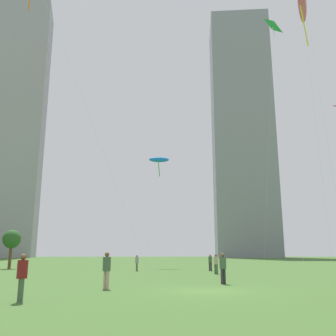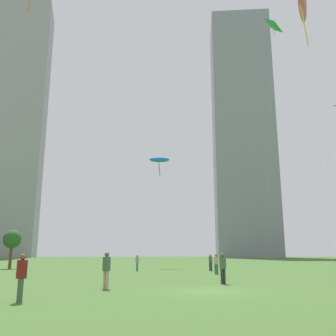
{
  "view_description": "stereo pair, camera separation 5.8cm",
  "coord_description": "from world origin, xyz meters",
  "px_view_note": "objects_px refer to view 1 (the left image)",
  "views": [
    {
      "loc": [
        -2.98,
        -18.81,
        1.86
      ],
      "look_at": [
        -1.61,
        7.51,
        7.84
      ],
      "focal_mm": 39.64,
      "sensor_mm": 36.0,
      "label": 1
    },
    {
      "loc": [
        -2.92,
        -18.81,
        1.86
      ],
      "look_at": [
        -1.61,
        7.51,
        7.84
      ],
      "focal_mm": 39.64,
      "sensor_mm": 36.0,
      "label": 2
    }
  ],
  "objects_px": {
    "person_standing_1": "(210,261)",
    "person_standing_2": "(137,262)",
    "park_tree_1": "(12,240)",
    "distant_highrise_0": "(242,133)",
    "kite_flying_2": "(302,3)",
    "person_standing_4": "(22,274)",
    "person_standing_3": "(223,266)",
    "person_standing_5": "(107,268)",
    "distant_highrise_1": "(9,123)",
    "person_standing_0": "(216,263)",
    "kite_flying_0": "(159,160)",
    "kite_flying_1": "(273,27)"
  },
  "relations": [
    {
      "from": "person_standing_3",
      "to": "kite_flying_1",
      "type": "bearing_deg",
      "value": -149.18
    },
    {
      "from": "person_standing_4",
      "to": "distant_highrise_0",
      "type": "bearing_deg",
      "value": 126.92
    },
    {
      "from": "person_standing_0",
      "to": "person_standing_3",
      "type": "relative_size",
      "value": 0.94
    },
    {
      "from": "person_standing_3",
      "to": "person_standing_5",
      "type": "height_order",
      "value": "person_standing_5"
    },
    {
      "from": "person_standing_4",
      "to": "distant_highrise_0",
      "type": "distance_m",
      "value": 131.7
    },
    {
      "from": "park_tree_1",
      "to": "distant_highrise_1",
      "type": "xyz_separation_m",
      "value": [
        -37.15,
        90.36,
        45.92
      ]
    },
    {
      "from": "park_tree_1",
      "to": "distant_highrise_0",
      "type": "distance_m",
      "value": 110.07
    },
    {
      "from": "person_standing_4",
      "to": "park_tree_1",
      "type": "distance_m",
      "value": 31.38
    },
    {
      "from": "distant_highrise_0",
      "to": "person_standing_1",
      "type": "bearing_deg",
      "value": -99.62
    },
    {
      "from": "person_standing_3",
      "to": "distant_highrise_0",
      "type": "height_order",
      "value": "distant_highrise_0"
    },
    {
      "from": "person_standing_2",
      "to": "distant_highrise_1",
      "type": "xyz_separation_m",
      "value": [
        -51.8,
        96.19,
        48.25
      ]
    },
    {
      "from": "person_standing_1",
      "to": "kite_flying_2",
      "type": "height_order",
      "value": "kite_flying_2"
    },
    {
      "from": "person_standing_1",
      "to": "person_standing_2",
      "type": "xyz_separation_m",
      "value": [
        -7.42,
        0.15,
        -0.04
      ]
    },
    {
      "from": "person_standing_1",
      "to": "distant_highrise_1",
      "type": "bearing_deg",
      "value": 128.51
    },
    {
      "from": "person_standing_1",
      "to": "distant_highrise_1",
      "type": "xyz_separation_m",
      "value": [
        -59.22,
        96.34,
        48.21
      ]
    },
    {
      "from": "person_standing_0",
      "to": "distant_highrise_1",
      "type": "bearing_deg",
      "value": 140.94
    },
    {
      "from": "person_standing_3",
      "to": "person_standing_5",
      "type": "relative_size",
      "value": 0.97
    },
    {
      "from": "person_standing_2",
      "to": "park_tree_1",
      "type": "relative_size",
      "value": 0.36
    },
    {
      "from": "person_standing_2",
      "to": "distant_highrise_0",
      "type": "relative_size",
      "value": 0.02
    },
    {
      "from": "person_standing_2",
      "to": "park_tree_1",
      "type": "distance_m",
      "value": 15.93
    },
    {
      "from": "kite_flying_0",
      "to": "kite_flying_1",
      "type": "height_order",
      "value": "kite_flying_1"
    },
    {
      "from": "kite_flying_2",
      "to": "kite_flying_0",
      "type": "bearing_deg",
      "value": 117.93
    },
    {
      "from": "park_tree_1",
      "to": "kite_flying_0",
      "type": "bearing_deg",
      "value": 15.2
    },
    {
      "from": "park_tree_1",
      "to": "distant_highrise_0",
      "type": "height_order",
      "value": "distant_highrise_0"
    },
    {
      "from": "person_standing_5",
      "to": "person_standing_0",
      "type": "bearing_deg",
      "value": 98.77
    },
    {
      "from": "person_standing_4",
      "to": "person_standing_0",
      "type": "bearing_deg",
      "value": 114.52
    },
    {
      "from": "person_standing_0",
      "to": "person_standing_1",
      "type": "relative_size",
      "value": 1.02
    },
    {
      "from": "person_standing_5",
      "to": "distant_highrise_0",
      "type": "height_order",
      "value": "distant_highrise_0"
    },
    {
      "from": "person_standing_5",
      "to": "distant_highrise_1",
      "type": "relative_size",
      "value": 0.02
    },
    {
      "from": "kite_flying_0",
      "to": "park_tree_1",
      "type": "relative_size",
      "value": 3.33
    },
    {
      "from": "person_standing_4",
      "to": "person_standing_1",
      "type": "bearing_deg",
      "value": 120.13
    },
    {
      "from": "kite_flying_2",
      "to": "person_standing_1",
      "type": "bearing_deg",
      "value": 120.52
    },
    {
      "from": "park_tree_1",
      "to": "person_standing_2",
      "type": "bearing_deg",
      "value": -21.71
    },
    {
      "from": "person_standing_1",
      "to": "park_tree_1",
      "type": "xyz_separation_m",
      "value": [
        -22.07,
        5.98,
        2.3
      ]
    },
    {
      "from": "person_standing_4",
      "to": "distant_highrise_1",
      "type": "bearing_deg",
      "value": 167.49
    },
    {
      "from": "park_tree_1",
      "to": "distant_highrise_1",
      "type": "height_order",
      "value": "distant_highrise_1"
    },
    {
      "from": "person_standing_5",
      "to": "distant_highrise_1",
      "type": "xyz_separation_m",
      "value": [
        -50.79,
        114.73,
        48.09
      ]
    },
    {
      "from": "kite_flying_1",
      "to": "person_standing_5",
      "type": "bearing_deg",
      "value": -126.02
    },
    {
      "from": "person_standing_2",
      "to": "kite_flying_0",
      "type": "bearing_deg",
      "value": -1.06
    },
    {
      "from": "person_standing_2",
      "to": "distant_highrise_1",
      "type": "height_order",
      "value": "distant_highrise_1"
    },
    {
      "from": "person_standing_4",
      "to": "kite_flying_2",
      "type": "relative_size",
      "value": 0.08
    },
    {
      "from": "person_standing_5",
      "to": "kite_flying_0",
      "type": "relative_size",
      "value": 0.13
    },
    {
      "from": "person_standing_3",
      "to": "person_standing_4",
      "type": "bearing_deg",
      "value": 8.8
    },
    {
      "from": "kite_flying_2",
      "to": "distant_highrise_0",
      "type": "bearing_deg",
      "value": 78.24
    },
    {
      "from": "kite_flying_0",
      "to": "distant_highrise_0",
      "type": "bearing_deg",
      "value": 68.1
    },
    {
      "from": "person_standing_2",
      "to": "kite_flying_2",
      "type": "xyz_separation_m",
      "value": [
        14.05,
        -11.4,
        21.78
      ]
    },
    {
      "from": "person_standing_0",
      "to": "kite_flying_2",
      "type": "height_order",
      "value": "kite_flying_2"
    },
    {
      "from": "kite_flying_0",
      "to": "kite_flying_2",
      "type": "relative_size",
      "value": 0.61
    },
    {
      "from": "person_standing_1",
      "to": "person_standing_3",
      "type": "distance_m",
      "value": 15.78
    },
    {
      "from": "park_tree_1",
      "to": "person_standing_4",
      "type": "bearing_deg",
      "value": -69.53
    }
  ]
}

